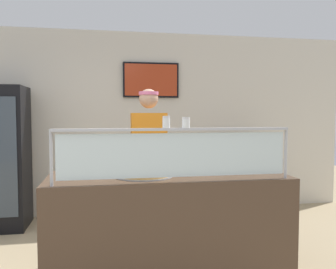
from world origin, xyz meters
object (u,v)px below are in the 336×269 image
(pizza_box_stack, at_px, (252,150))
(drink_fridge, at_px, (0,157))
(pizza_tray, at_px, (144,174))
(parmesan_shaker, at_px, (166,123))
(pizza_server, at_px, (147,172))
(pepper_flake_shaker, at_px, (186,123))
(worker_figure, at_px, (149,158))

(pizza_box_stack, bearing_deg, drink_fridge, 179.28)
(pizza_tray, height_order, drink_fridge, drink_fridge)
(parmesan_shaker, height_order, pizza_box_stack, parmesan_shaker)
(pizza_box_stack, bearing_deg, parmesan_shaker, -128.19)
(drink_fridge, bearing_deg, pizza_box_stack, -0.72)
(pizza_tray, relative_size, pizza_server, 1.80)
(pizza_tray, height_order, pepper_flake_shaker, pepper_flake_shaker)
(pepper_flake_shaker, relative_size, pizza_box_stack, 0.20)
(pepper_flake_shaker, distance_m, drink_fridge, 2.95)
(parmesan_shaker, height_order, worker_figure, worker_figure)
(pizza_tray, relative_size, drink_fridge, 0.27)
(worker_figure, relative_size, pizza_box_stack, 4.08)
(parmesan_shaker, bearing_deg, worker_figure, 89.72)
(pizza_tray, xyz_separation_m, pizza_server, (0.03, -0.02, 0.02))
(drink_fridge, distance_m, pizza_box_stack, 3.46)
(pizza_server, height_order, pizza_box_stack, pizza_box_stack)
(pizza_tray, height_order, pizza_box_stack, pizza_box_stack)
(pizza_server, height_order, worker_figure, worker_figure)
(worker_figure, distance_m, drink_fridge, 2.10)
(pepper_flake_shaker, relative_size, drink_fridge, 0.05)
(pizza_tray, distance_m, parmesan_shaker, 0.56)
(parmesan_shaker, relative_size, pizza_box_stack, 0.22)
(pizza_tray, bearing_deg, pepper_flake_shaker, -44.51)
(pizza_server, height_order, pepper_flake_shaker, pepper_flake_shaker)
(pepper_flake_shaker, relative_size, worker_figure, 0.05)
(pepper_flake_shaker, bearing_deg, worker_figure, 98.01)
(pizza_server, bearing_deg, drink_fridge, 146.26)
(pizza_server, bearing_deg, parmesan_shaker, -53.17)
(pizza_server, distance_m, parmesan_shaker, 0.53)
(pizza_tray, bearing_deg, pizza_box_stack, 45.13)
(worker_figure, bearing_deg, pizza_box_stack, 31.49)
(pizza_server, bearing_deg, pizza_tray, 157.15)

